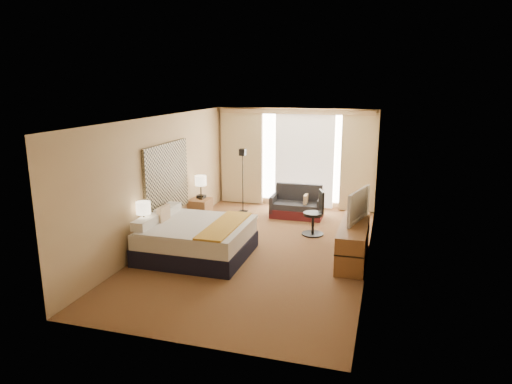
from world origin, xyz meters
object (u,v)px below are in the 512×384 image
(floor_lamp, at_px, (243,168))
(television, at_px, (353,205))
(desk_chair, at_px, (315,215))
(lamp_right, at_px, (201,181))
(loveseat, at_px, (297,207))
(nightstand_right, at_px, (200,210))
(nightstand_left, at_px, (148,245))
(media_dresser, at_px, (353,242))
(bed, at_px, (196,239))
(lamp_left, at_px, (143,209))

(floor_lamp, xyz_separation_m, television, (2.93, -2.30, -0.15))
(desk_chair, height_order, lamp_right, lamp_right)
(floor_lamp, bearing_deg, loveseat, -1.44)
(lamp_right, bearing_deg, television, -18.71)
(nightstand_right, height_order, television, television)
(nightstand_left, xyz_separation_m, loveseat, (2.14, 3.54, -0.02))
(media_dresser, bearing_deg, lamp_right, 158.49)
(media_dresser, bearing_deg, loveseat, 122.03)
(nightstand_left, bearing_deg, nightstand_right, 90.00)
(nightstand_right, height_order, lamp_right, lamp_right)
(lamp_right, bearing_deg, bed, -69.57)
(desk_chair, relative_size, lamp_left, 1.75)
(loveseat, xyz_separation_m, lamp_left, (-2.19, -3.54, 0.73))
(bed, distance_m, desk_chair, 2.75)
(nightstand_right, xyz_separation_m, lamp_left, (-0.05, -2.50, 0.71))
(desk_chair, relative_size, television, 0.93)
(lamp_left, relative_size, television, 0.53)
(media_dresser, relative_size, desk_chair, 1.83)
(media_dresser, xyz_separation_m, loveseat, (-1.56, 2.49, -0.09))
(media_dresser, bearing_deg, nightstand_right, 158.60)
(media_dresser, bearing_deg, television, 102.78)
(media_dresser, relative_size, television, 1.70)
(nightstand_left, relative_size, television, 0.52)
(desk_chair, bearing_deg, television, -70.11)
(lamp_left, bearing_deg, lamp_right, 88.17)
(bed, xyz_separation_m, desk_chair, (1.98, 1.90, 0.09))
(lamp_left, distance_m, lamp_right, 2.50)
(nightstand_left, distance_m, bed, 0.91)
(media_dresser, distance_m, bed, 2.96)
(nightstand_right, relative_size, lamp_right, 0.97)
(television, bearing_deg, lamp_right, 86.57)
(nightstand_left, height_order, nightstand_right, same)
(floor_lamp, bearing_deg, lamp_right, -122.72)
(floor_lamp, bearing_deg, television, -38.16)
(nightstand_right, relative_size, lamp_left, 0.98)
(media_dresser, distance_m, lamp_right, 4.00)
(nightstand_right, xyz_separation_m, television, (3.65, -1.23, 0.73))
(media_dresser, relative_size, floor_lamp, 1.10)
(nightstand_left, bearing_deg, television, 19.19)
(nightstand_left, bearing_deg, media_dresser, 15.84)
(bed, bearing_deg, desk_chair, 43.80)
(bed, bearing_deg, loveseat, 66.96)
(media_dresser, bearing_deg, desk_chair, 126.09)
(nightstand_right, distance_m, desk_chair, 2.80)
(media_dresser, height_order, television, television)
(lamp_left, bearing_deg, media_dresser, 15.62)
(lamp_right, bearing_deg, lamp_left, -91.83)
(media_dresser, xyz_separation_m, bed, (-2.89, -0.65, -0.01))
(nightstand_left, height_order, floor_lamp, floor_lamp)
(nightstand_right, xyz_separation_m, lamp_right, (0.03, -0.00, 0.72))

